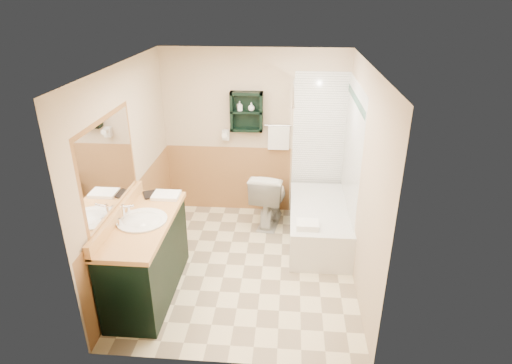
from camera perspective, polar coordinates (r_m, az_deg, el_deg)
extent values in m
plane|color=beige|center=(5.35, -1.56, -11.04)|extent=(3.00, 3.00, 0.00)
cube|color=beige|center=(6.17, -0.20, 6.47)|extent=(2.60, 0.04, 2.40)
cube|color=beige|center=(5.06, -16.75, 1.26)|extent=(0.04, 3.00, 2.40)
cube|color=beige|center=(4.80, 14.14, 0.29)|extent=(0.04, 3.00, 2.40)
cube|color=white|center=(4.41, -1.93, 15.50)|extent=(2.60, 3.00, 0.04)
cube|color=black|center=(5.97, -1.27, 9.35)|extent=(0.45, 0.15, 0.55)
cylinder|color=silver|center=(5.20, 5.03, 12.09)|extent=(0.03, 1.60, 0.03)
cube|color=black|center=(4.83, -14.37, -9.73)|extent=(0.59, 1.44, 0.91)
cube|color=silver|center=(5.75, 8.34, -5.56)|extent=(0.76, 1.50, 0.50)
imported|color=silver|center=(6.07, 1.79, -2.05)|extent=(0.57, 0.87, 0.80)
cube|color=white|center=(5.03, -11.89, -1.75)|extent=(0.30, 0.24, 0.04)
imported|color=black|center=(5.06, -14.88, -0.82)|extent=(0.15, 0.08, 0.21)
cube|color=white|center=(5.14, 6.88, -5.67)|extent=(0.26, 0.22, 0.07)
imported|color=silver|center=(5.96, -2.19, 9.78)|extent=(0.11, 0.15, 0.06)
imported|color=silver|center=(5.94, -0.63, 9.89)|extent=(0.13, 0.14, 0.09)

